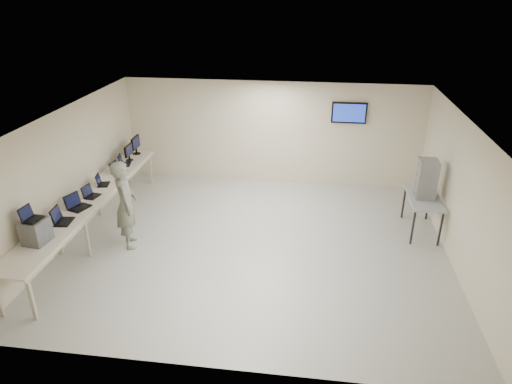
# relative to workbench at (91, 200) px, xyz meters

# --- Properties ---
(room) EXTENTS (8.01, 7.01, 2.81)m
(room) POSITION_rel_workbench_xyz_m (3.62, 0.06, 0.58)
(room) COLOR #9E9B8B
(room) RESTS_ON ground
(workbench) EXTENTS (0.76, 6.00, 0.90)m
(workbench) POSITION_rel_workbench_xyz_m (0.00, 0.00, 0.00)
(workbench) COLOR beige
(workbench) RESTS_ON ground
(equipment_box) EXTENTS (0.42, 0.46, 0.44)m
(equipment_box) POSITION_rel_workbench_xyz_m (-0.06, -1.89, 0.30)
(equipment_box) COLOR slate
(equipment_box) RESTS_ON workbench
(laptop_on_box) EXTENTS (0.30, 0.35, 0.26)m
(laptop_on_box) POSITION_rel_workbench_xyz_m (-0.11, -1.89, 0.58)
(laptop_on_box) COLOR black
(laptop_on_box) RESTS_ON equipment_box
(laptop_0) EXTENTS (0.36, 0.42, 0.31)m
(laptop_0) POSITION_rel_workbench_xyz_m (-0.04, -1.15, 0.15)
(laptop_0) COLOR black
(laptop_0) RESTS_ON workbench
(laptop_1) EXTENTS (0.45, 0.48, 0.31)m
(laptop_1) POSITION_rel_workbench_xyz_m (-0.03, -0.54, 0.15)
(laptop_1) COLOR black
(laptop_1) RESTS_ON workbench
(laptop_2) EXTENTS (0.32, 0.37, 0.26)m
(laptop_2) POSITION_rel_workbench_xyz_m (-0.01, 0.02, 0.14)
(laptop_2) COLOR black
(laptop_2) RESTS_ON workbench
(laptop_3) EXTENTS (0.33, 0.36, 0.25)m
(laptop_3) POSITION_rel_workbench_xyz_m (-0.05, 0.66, 0.14)
(laptop_3) COLOR black
(laptop_3) RESTS_ON workbench
(laptop_4) EXTENTS (0.33, 0.38, 0.27)m
(laptop_4) POSITION_rel_workbench_xyz_m (0.00, 1.42, 0.14)
(laptop_4) COLOR black
(laptop_4) RESTS_ON workbench
(laptop_5) EXTENTS (0.35, 0.39, 0.26)m
(laptop_5) POSITION_rel_workbench_xyz_m (-0.05, 1.93, 0.14)
(laptop_5) COLOR black
(laptop_5) RESTS_ON workbench
(monitor_near) EXTENTS (0.19, 0.43, 0.42)m
(monitor_near) POSITION_rel_workbench_xyz_m (-0.01, 2.25, 0.33)
(monitor_near) COLOR black
(monitor_near) RESTS_ON workbench
(monitor_far) EXTENTS (0.22, 0.48, 0.48)m
(monitor_far) POSITION_rel_workbench_xyz_m (-0.01, 2.75, 0.36)
(monitor_far) COLOR black
(monitor_far) RESTS_ON workbench
(soldier) EXTENTS (0.70, 0.82, 1.91)m
(soldier) POSITION_rel_workbench_xyz_m (0.95, -0.35, 0.13)
(soldier) COLOR slate
(soldier) RESTS_ON ground
(side_table) EXTENTS (0.66, 1.42, 0.85)m
(side_table) POSITION_rel_workbench_xyz_m (7.19, 1.08, -0.05)
(side_table) COLOR #949596
(side_table) RESTS_ON ground
(storage_bins) EXTENTS (0.40, 0.45, 0.85)m
(storage_bins) POSITION_rel_workbench_xyz_m (7.17, 1.08, 0.45)
(storage_bins) COLOR gray
(storage_bins) RESTS_ON side_table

